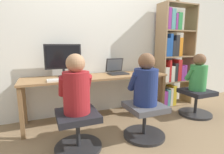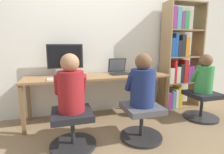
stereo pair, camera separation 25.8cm
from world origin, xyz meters
name	(u,v)px [view 1 (the left image)]	position (x,y,z in m)	size (l,w,h in m)	color
ground_plane	(104,125)	(0.00, 0.00, 0.00)	(14.00, 14.00, 0.00)	#846B4C
wall_back	(91,38)	(0.00, 0.63, 1.30)	(10.00, 0.05, 2.60)	silver
desk	(98,80)	(0.00, 0.28, 0.64)	(2.24, 0.57, 0.70)	olive
desktop_monitor	(63,59)	(-0.49, 0.42, 0.97)	(0.54, 0.18, 0.49)	black
laptop	(117,71)	(0.36, 0.37, 0.76)	(0.31, 0.31, 0.25)	#2D2D30
keyboard	(64,80)	(-0.53, 0.11, 0.72)	(0.45, 0.16, 0.03)	silver
computer_mouse_by_keyboard	(84,78)	(-0.26, 0.10, 0.72)	(0.06, 0.09, 0.04)	black
office_chair_left	(78,129)	(-0.47, -0.43, 0.24)	(0.54, 0.54, 0.44)	#262628
office_chair_right	(145,119)	(0.38, -0.49, 0.24)	(0.54, 0.54, 0.44)	#262628
person_at_monitor	(76,87)	(-0.47, -0.43, 0.72)	(0.36, 0.31, 0.65)	maroon
person_at_laptop	(146,82)	(0.38, -0.48, 0.72)	(0.36, 0.31, 0.65)	navy
bookshelf	(172,59)	(1.52, 0.36, 0.92)	(0.72, 0.32, 1.93)	#997A56
office_chair_side	(196,101)	(1.59, -0.20, 0.24)	(0.54, 0.54, 0.44)	#262628
person_near_shelf	(198,74)	(1.59, -0.20, 0.71)	(0.33, 0.29, 0.61)	#388C47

